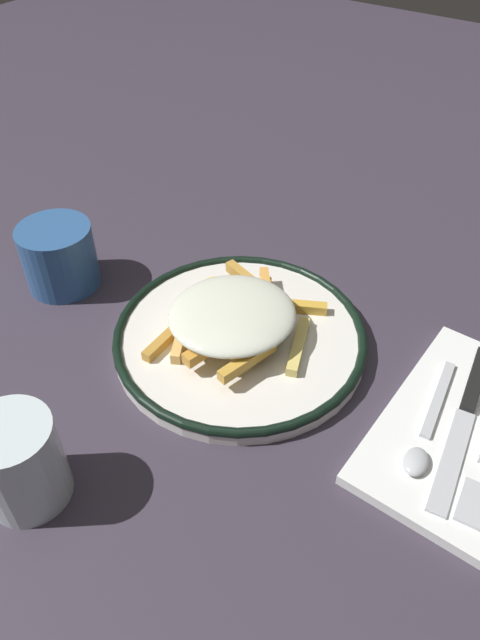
# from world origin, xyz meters

# --- Properties ---
(ground_plane) EXTENTS (2.60, 2.60, 0.00)m
(ground_plane) POSITION_xyz_m (0.00, 0.00, 0.00)
(ground_plane) COLOR #372F3D
(plate) EXTENTS (0.28, 0.28, 0.02)m
(plate) POSITION_xyz_m (0.00, 0.00, 0.01)
(plate) COLOR white
(plate) RESTS_ON ground_plane
(fries_heap) EXTENTS (0.18, 0.19, 0.04)m
(fries_heap) POSITION_xyz_m (0.01, 0.00, 0.04)
(fries_heap) COLOR gold
(fries_heap) RESTS_ON plate
(napkin) EXTENTS (0.14, 0.24, 0.01)m
(napkin) POSITION_xyz_m (-0.24, -0.02, 0.01)
(napkin) COLOR white
(napkin) RESTS_ON ground_plane
(knife) EXTENTS (0.04, 0.21, 0.01)m
(knife) POSITION_xyz_m (-0.24, -0.04, 0.01)
(knife) COLOR black
(knife) RESTS_ON napkin
(spoon) EXTENTS (0.03, 0.15, 0.01)m
(spoon) POSITION_xyz_m (-0.22, 0.01, 0.02)
(spoon) COLOR silver
(spoon) RESTS_ON napkin
(water_glass) EXTENTS (0.07, 0.07, 0.09)m
(water_glass) POSITION_xyz_m (0.05, 0.26, 0.04)
(water_glass) COLOR silver
(water_glass) RESTS_ON ground_plane
(coffee_mug) EXTENTS (0.11, 0.09, 0.08)m
(coffee_mug) POSITION_xyz_m (0.24, 0.04, 0.04)
(coffee_mug) COLOR #2F5993
(coffee_mug) RESTS_ON ground_plane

